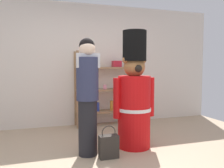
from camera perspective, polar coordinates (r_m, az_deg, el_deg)
ground_plane at (r=3.24m, az=-1.03°, el=-18.53°), size 6.40×6.40×0.00m
back_wall at (r=5.13m, az=-8.31°, el=4.67°), size 6.40×0.12×2.60m
merchandise_shelf at (r=5.06m, az=-1.80°, el=-0.81°), size 1.27×0.35×1.58m
teddy_bear_guard at (r=3.64m, az=5.41°, el=-3.23°), size 0.68×0.52×1.80m
person_shopper at (r=3.30m, az=-5.97°, el=-2.21°), size 0.33×0.31×1.65m
shopping_bag at (r=3.33m, az=-0.80°, el=-14.86°), size 0.26×0.14×0.45m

